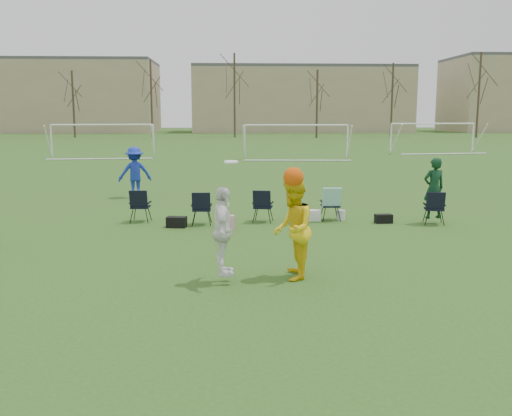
{
  "coord_description": "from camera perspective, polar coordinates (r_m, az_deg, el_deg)",
  "views": [
    {
      "loc": [
        -0.7,
        -8.5,
        3.15
      ],
      "look_at": [
        -0.17,
        3.03,
        1.25
      ],
      "focal_mm": 40.0,
      "sensor_mm": 36.0,
      "label": 1
    }
  ],
  "objects": [
    {
      "name": "ground",
      "position": [
        9.1,
        1.99,
        -10.93
      ],
      "size": [
        260.0,
        260.0,
        0.0
      ],
      "primitive_type": "plane",
      "color": "#27551A",
      "rests_on": "ground"
    },
    {
      "name": "fielder_blue",
      "position": [
        22.23,
        -12.03,
        3.51
      ],
      "size": [
        1.41,
        1.06,
        1.93
      ],
      "primitive_type": "imported",
      "rotation": [
        0.0,
        0.0,
        3.45
      ],
      "color": "#162DAB",
      "rests_on": "ground"
    },
    {
      "name": "center_contest",
      "position": [
        10.83,
        1.49,
        -2.05
      ],
      "size": [
        1.96,
        1.27,
        2.31
      ],
      "color": "white",
      "rests_on": "ground"
    },
    {
      "name": "sideline_setup",
      "position": [
        16.74,
        5.05,
        0.42
      ],
      "size": [
        9.24,
        1.8,
        1.92
      ],
      "color": "#0E341C",
      "rests_on": "ground"
    },
    {
      "name": "goal_left",
      "position": [
        43.53,
        -15.09,
        7.42
      ],
      "size": [
        7.39,
        0.76,
        2.46
      ],
      "rotation": [
        0.0,
        0.0,
        0.09
      ],
      "color": "white",
      "rests_on": "ground"
    },
    {
      "name": "goal_mid",
      "position": [
        40.79,
        4.03,
        7.6
      ],
      "size": [
        7.4,
        0.63,
        2.46
      ],
      "rotation": [
        0.0,
        0.0,
        -0.07
      ],
      "color": "white",
      "rests_on": "ground"
    },
    {
      "name": "goal_right",
      "position": [
        49.43,
        17.28,
        7.51
      ],
      "size": [
        7.35,
        1.14,
        2.46
      ],
      "rotation": [
        0.0,
        0.0,
        0.14
      ],
      "color": "white",
      "rests_on": "ground"
    },
    {
      "name": "tree_line",
      "position": [
        78.38,
        -1.97,
        10.76
      ],
      "size": [
        110.28,
        3.28,
        11.4
      ],
      "color": "#382B21",
      "rests_on": "ground"
    },
    {
      "name": "building_row",
      "position": [
        104.81,
        1.47,
        10.9
      ],
      "size": [
        126.0,
        16.0,
        13.0
      ],
      "color": "tan",
      "rests_on": "ground"
    }
  ]
}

